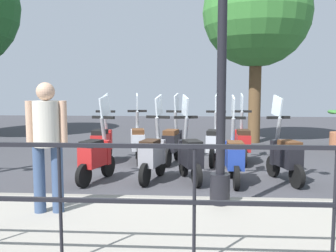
% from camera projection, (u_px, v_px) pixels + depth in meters
% --- Properties ---
extents(ground_plane, '(28.00, 28.00, 0.00)m').
position_uv_depth(ground_plane, '(193.00, 173.00, 7.36)').
color(ground_plane, '#38383D').
extents(promenade_walkway, '(2.20, 20.00, 0.15)m').
position_uv_depth(promenade_walkway, '(193.00, 230.00, 4.23)').
color(promenade_walkway, gray).
rests_on(promenade_walkway, ground_plane).
extents(fence_railing, '(0.04, 16.03, 1.07)m').
position_uv_depth(fence_railing, '(194.00, 183.00, 3.10)').
color(fence_railing, black).
rests_on(fence_railing, promenade_walkway).
extents(lamp_post_near, '(0.26, 0.90, 4.00)m').
position_uv_depth(lamp_post_near, '(222.00, 69.00, 4.76)').
color(lamp_post_near, black).
rests_on(lamp_post_near, promenade_walkway).
extents(pedestrian_distant, '(0.35, 0.49, 1.59)m').
position_uv_depth(pedestrian_distant, '(47.00, 137.00, 4.51)').
color(pedestrian_distant, '#384C70').
rests_on(pedestrian_distant, promenade_walkway).
extents(tree_distant, '(3.16, 3.16, 5.42)m').
position_uv_depth(tree_distant, '(257.00, 13.00, 10.94)').
color(tree_distant, brown).
rests_on(tree_distant, ground_plane).
extents(scooter_near_0, '(1.21, 0.53, 1.54)m').
position_uv_depth(scooter_near_0, '(285.00, 155.00, 6.58)').
color(scooter_near_0, black).
rests_on(scooter_near_0, ground_plane).
extents(scooter_near_1, '(1.23, 0.44, 1.54)m').
position_uv_depth(scooter_near_1, '(234.00, 156.00, 6.49)').
color(scooter_near_1, black).
rests_on(scooter_near_1, ground_plane).
extents(scooter_near_2, '(1.20, 0.54, 1.54)m').
position_uv_depth(scooter_near_2, '(190.00, 155.00, 6.64)').
color(scooter_near_2, black).
rests_on(scooter_near_2, ground_plane).
extents(scooter_near_3, '(1.21, 0.51, 1.54)m').
position_uv_depth(scooter_near_3, '(153.00, 154.00, 6.68)').
color(scooter_near_3, black).
rests_on(scooter_near_3, ground_plane).
extents(scooter_near_4, '(1.20, 0.54, 1.54)m').
position_uv_depth(scooter_near_4, '(96.00, 155.00, 6.61)').
color(scooter_near_4, black).
rests_on(scooter_near_4, ground_plane).
extents(scooter_far_0, '(1.23, 0.44, 1.54)m').
position_uv_depth(scooter_far_0, '(242.00, 142.00, 8.22)').
color(scooter_far_0, black).
rests_on(scooter_far_0, ground_plane).
extents(scooter_far_1, '(1.23, 0.47, 1.54)m').
position_uv_depth(scooter_far_1, '(214.00, 142.00, 8.15)').
color(scooter_far_1, black).
rests_on(scooter_far_1, ground_plane).
extents(scooter_far_2, '(1.22, 0.50, 1.54)m').
position_uv_depth(scooter_far_2, '(173.00, 142.00, 8.21)').
color(scooter_far_2, black).
rests_on(scooter_far_2, ground_plane).
extents(scooter_far_3, '(1.22, 0.48, 1.54)m').
position_uv_depth(scooter_far_3, '(138.00, 141.00, 8.34)').
color(scooter_far_3, black).
rests_on(scooter_far_3, ground_plane).
extents(scooter_far_4, '(1.23, 0.44, 1.54)m').
position_uv_depth(scooter_far_4, '(102.00, 142.00, 8.22)').
color(scooter_far_4, black).
rests_on(scooter_far_4, ground_plane).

